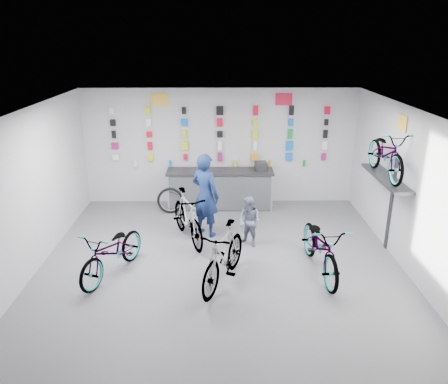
{
  "coord_description": "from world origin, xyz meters",
  "views": [
    {
      "loc": [
        -0.02,
        -7.04,
        4.22
      ],
      "look_at": [
        0.08,
        1.4,
        1.19
      ],
      "focal_mm": 35.0,
      "sensor_mm": 36.0,
      "label": 1
    }
  ],
  "objects_px": {
    "counter": "(220,190)",
    "customer": "(249,222)",
    "bike_right": "(321,246)",
    "bike_service": "(188,217)",
    "bike_center": "(224,256)",
    "bike_left": "(113,252)",
    "clerk": "(205,195)"
  },
  "relations": [
    {
      "from": "bike_center",
      "to": "clerk",
      "type": "height_order",
      "value": "clerk"
    },
    {
      "from": "clerk",
      "to": "customer",
      "type": "height_order",
      "value": "clerk"
    },
    {
      "from": "counter",
      "to": "bike_right",
      "type": "bearing_deg",
      "value": -60.73
    },
    {
      "from": "bike_left",
      "to": "clerk",
      "type": "bearing_deg",
      "value": 69.65
    },
    {
      "from": "bike_left",
      "to": "bike_center",
      "type": "bearing_deg",
      "value": 14.14
    },
    {
      "from": "counter",
      "to": "bike_service",
      "type": "relative_size",
      "value": 1.46
    },
    {
      "from": "counter",
      "to": "bike_left",
      "type": "relative_size",
      "value": 1.47
    },
    {
      "from": "bike_service",
      "to": "customer",
      "type": "distance_m",
      "value": 1.33
    },
    {
      "from": "bike_service",
      "to": "clerk",
      "type": "relative_size",
      "value": 0.99
    },
    {
      "from": "counter",
      "to": "bike_left",
      "type": "distance_m",
      "value": 3.93
    },
    {
      "from": "bike_right",
      "to": "bike_service",
      "type": "bearing_deg",
      "value": 147.21
    },
    {
      "from": "bike_left",
      "to": "clerk",
      "type": "distance_m",
      "value": 2.46
    },
    {
      "from": "bike_center",
      "to": "customer",
      "type": "relative_size",
      "value": 1.7
    },
    {
      "from": "bike_right",
      "to": "counter",
      "type": "bearing_deg",
      "value": 114.53
    },
    {
      "from": "counter",
      "to": "clerk",
      "type": "relative_size",
      "value": 1.45
    },
    {
      "from": "bike_center",
      "to": "clerk",
      "type": "bearing_deg",
      "value": 123.21
    },
    {
      "from": "bike_left",
      "to": "clerk",
      "type": "xyz_separation_m",
      "value": [
        1.66,
        1.76,
        0.45
      ]
    },
    {
      "from": "bike_service",
      "to": "clerk",
      "type": "xyz_separation_m",
      "value": [
        0.37,
        0.33,
        0.38
      ]
    },
    {
      "from": "bike_right",
      "to": "customer",
      "type": "bearing_deg",
      "value": 133.4
    },
    {
      "from": "bike_right",
      "to": "bike_service",
      "type": "xyz_separation_m",
      "value": [
        -2.56,
        1.37,
        0.02
      ]
    },
    {
      "from": "bike_right",
      "to": "bike_service",
      "type": "height_order",
      "value": "bike_service"
    },
    {
      "from": "bike_right",
      "to": "customer",
      "type": "relative_size",
      "value": 1.87
    },
    {
      "from": "counter",
      "to": "bike_service",
      "type": "height_order",
      "value": "bike_service"
    },
    {
      "from": "bike_left",
      "to": "bike_right",
      "type": "distance_m",
      "value": 3.85
    },
    {
      "from": "counter",
      "to": "customer",
      "type": "bearing_deg",
      "value": -74.54
    },
    {
      "from": "clerk",
      "to": "bike_service",
      "type": "bearing_deg",
      "value": 77.0
    },
    {
      "from": "bike_left",
      "to": "bike_center",
      "type": "distance_m",
      "value": 2.06
    },
    {
      "from": "bike_left",
      "to": "counter",
      "type": "bearing_deg",
      "value": 82.52
    },
    {
      "from": "counter",
      "to": "bike_right",
      "type": "height_order",
      "value": "bike_right"
    },
    {
      "from": "bike_center",
      "to": "bike_right",
      "type": "xyz_separation_m",
      "value": [
        1.81,
        0.38,
        -0.02
      ]
    },
    {
      "from": "clerk",
      "to": "bike_center",
      "type": "bearing_deg",
      "value": 135.59
    },
    {
      "from": "bike_center",
      "to": "clerk",
      "type": "distance_m",
      "value": 2.15
    }
  ]
}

